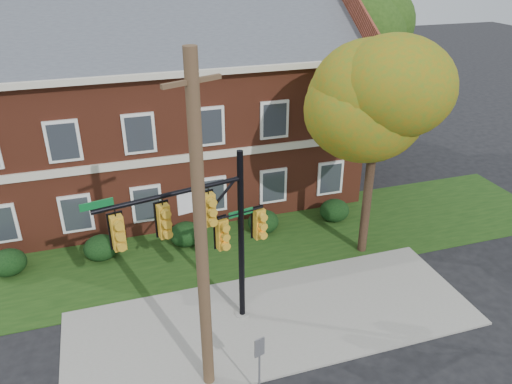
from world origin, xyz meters
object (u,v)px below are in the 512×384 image
object	(u,v)px
hedge_far_left	(8,263)
tree_right_rear	(368,19)
hedge_center	(186,234)
hedge_right	(263,222)
utility_pole	(201,240)
hedge_left	(101,248)
sign_post	(259,358)
apartment_building	(160,100)
traffic_signal	(209,229)
hedge_far_right	(334,210)
tree_near_right	(386,97)

from	to	relation	value
hedge_far_left	tree_right_rear	xyz separation A→B (m)	(18.31, 6.11, 7.60)
hedge_center	hedge_right	size ratio (longest dim) A/B	1.00
hedge_far_left	utility_pole	world-z (taller)	utility_pole
hedge_center	tree_right_rear	world-z (taller)	tree_right_rear
hedge_left	sign_post	distance (m)	9.57
apartment_building	hedge_center	distance (m)	6.89
traffic_signal	hedge_far_right	bearing A→B (deg)	25.85
sign_post	tree_right_rear	bearing A→B (deg)	38.69
traffic_signal	sign_post	distance (m)	4.05
hedge_far_left	tree_near_right	size ratio (longest dim) A/B	0.16
hedge_right	hedge_far_left	bearing A→B (deg)	180.00
tree_near_right	tree_right_rear	bearing A→B (deg)	65.42
tree_right_rear	utility_pole	distance (m)	18.62
utility_pole	tree_right_rear	bearing A→B (deg)	26.67
tree_near_right	traffic_signal	world-z (taller)	tree_near_right
traffic_signal	sign_post	size ratio (longest dim) A/B	2.88
traffic_signal	utility_pole	world-z (taller)	utility_pole
traffic_signal	apartment_building	bearing A→B (deg)	77.95
hedge_right	tree_near_right	bearing A→B (deg)	-37.28
sign_post	traffic_signal	bearing A→B (deg)	85.38
traffic_signal	hedge_far_left	bearing A→B (deg)	130.31
hedge_left	hedge_center	xyz separation A→B (m)	(3.50, 0.00, 0.00)
utility_pole	sign_post	size ratio (longest dim) A/B	4.52
hedge_far_left	traffic_signal	size ratio (longest dim) A/B	0.23
hedge_far_left	hedge_left	distance (m)	3.50
hedge_far_left	hedge_left	size ratio (longest dim) A/B	1.00
hedge_far_left	tree_near_right	world-z (taller)	tree_near_right
tree_near_right	sign_post	bearing A→B (deg)	-139.19
utility_pole	sign_post	bearing A→B (deg)	-58.97
hedge_left	hedge_right	world-z (taller)	same
hedge_far_right	utility_pole	world-z (taller)	utility_pole
hedge_far_right	sign_post	world-z (taller)	sign_post
hedge_far_right	tree_near_right	bearing A→B (deg)	-85.48
hedge_left	hedge_far_left	bearing A→B (deg)	180.00
hedge_left	tree_near_right	size ratio (longest dim) A/B	0.16
hedge_left	hedge_right	xyz separation A→B (m)	(7.00, 0.00, 0.00)
tree_right_rear	hedge_right	bearing A→B (deg)	-141.98
hedge_left	hedge_right	bearing A→B (deg)	0.00
hedge_center	sign_post	size ratio (longest dim) A/B	0.65
apartment_building	tree_right_rear	world-z (taller)	tree_right_rear
apartment_building	hedge_far_left	bearing A→B (deg)	-143.11
hedge_center	utility_pole	world-z (taller)	utility_pole
hedge_left	hedge_center	distance (m)	3.50
hedge_far_left	hedge_left	world-z (taller)	same
hedge_far_left	hedge_right	bearing A→B (deg)	0.00
hedge_right	sign_post	size ratio (longest dim) A/B	0.65
apartment_building	sign_post	size ratio (longest dim) A/B	8.73
hedge_far_left	utility_pole	size ratio (longest dim) A/B	0.14
hedge_far_left	sign_post	bearing A→B (deg)	-49.04
hedge_center	utility_pole	bearing A→B (deg)	-95.62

